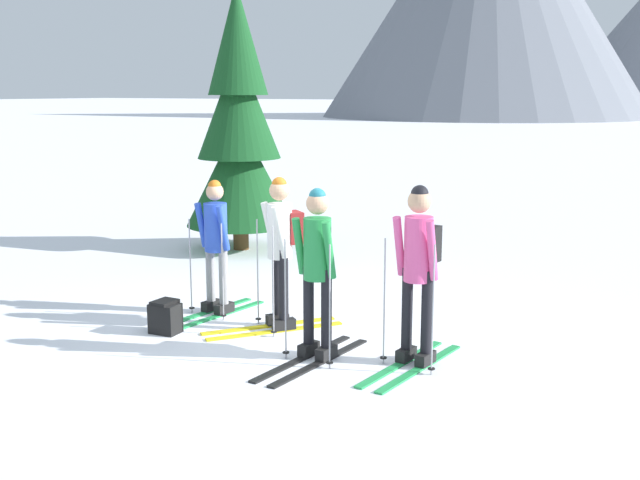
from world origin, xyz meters
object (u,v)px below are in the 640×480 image
skier_in_blue (215,242)px  skier_in_pink (418,264)px  skier_in_green (317,266)px  pine_tree_near (239,131)px  backpack_on_snow_front (165,317)px  skier_in_white (281,244)px

skier_in_blue → skier_in_pink: bearing=-9.3°
skier_in_green → skier_in_pink: skier_in_pink is taller
pine_tree_near → backpack_on_snow_front: 5.08m
skier_in_green → backpack_on_snow_front: size_ratio=4.63×
skier_in_blue → skier_in_green: bearing=-23.6°
skier_in_white → backpack_on_snow_front: (-1.05, -0.79, -0.81)m
skier_in_pink → backpack_on_snow_front: bearing=-171.0°
skier_in_blue → skier_in_pink: size_ratio=0.91×
skier_in_green → skier_in_white: bearing=141.2°
skier_in_white → pine_tree_near: size_ratio=0.40×
skier_in_white → skier_in_pink: 1.84m
skier_in_white → skier_in_green: skier_in_green is taller
skier_in_blue → skier_in_white: 1.03m
skier_in_green → skier_in_pink: size_ratio=0.97×
pine_tree_near → skier_in_blue: bearing=-59.3°
skier_in_pink → skier_in_white: bearing=169.5°
backpack_on_snow_front → pine_tree_near: bearing=114.6°
skier_in_blue → backpack_on_snow_front: size_ratio=4.35×
skier_in_green → pine_tree_near: (-3.89, 4.20, 1.06)m
skier_in_pink → backpack_on_snow_front: 3.02m
skier_in_green → skier_in_pink: 1.01m
skier_in_blue → skier_in_pink: (2.83, -0.46, 0.13)m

